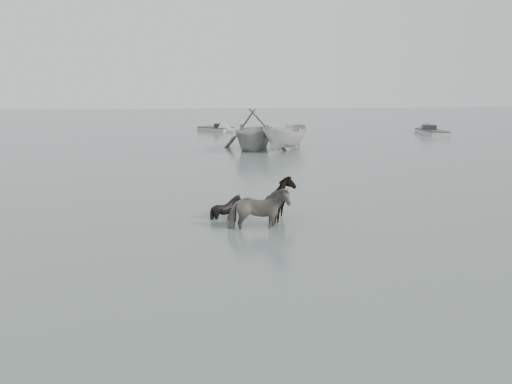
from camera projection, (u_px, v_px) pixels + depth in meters
ground at (247, 226)px, 16.05m from camera, size 140.00×140.00×0.00m
pony_pinto at (258, 204)px, 15.57m from camera, size 1.97×0.96×1.63m
pony_dark at (284, 196)px, 16.81m from camera, size 1.57×1.75×1.56m
pony_black at (226, 201)px, 17.05m from camera, size 1.19×1.11×1.11m
rowboat_trail at (255, 128)px, 33.64m from camera, size 6.61×7.00×2.91m
boat_small at (286, 136)px, 33.50m from camera, size 4.38×4.97×1.87m
skiff_port at (432, 130)px, 43.44m from camera, size 1.78×5.60×0.75m
skiff_mid at (216, 127)px, 46.21m from camera, size 4.36×4.15×0.75m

